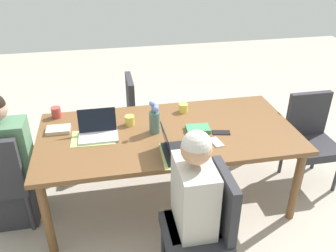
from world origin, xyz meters
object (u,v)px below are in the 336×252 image
(flower_vase, at_px, (155,119))
(coffee_mug_near_left, at_px, (130,120))
(dining_table, at_px, (168,138))
(laptop_head_right_left_near, at_px, (98,131))
(chair_head_left_right_near, at_px, (310,135))
(phone_black, at_px, (221,133))
(book_blue_cover, at_px, (58,130))
(chair_head_right_left_near, at_px, (0,177))
(book_red_cover, at_px, (198,129))
(laptop_far_left_mid, at_px, (175,150))
(chair_near_left_far, at_px, (142,112))
(coffee_mug_centre_left, at_px, (183,108))
(phone_silver, at_px, (216,142))
(person_far_left_mid, at_px, (193,215))
(coffee_mug_near_right, at_px, (56,112))
(chair_far_left_mid, at_px, (206,223))
(person_head_right_left_near, at_px, (9,168))

(flower_vase, relative_size, coffee_mug_near_left, 3.45)
(dining_table, xyz_separation_m, laptop_head_right_left_near, (0.59, -0.03, 0.11))
(chair_head_left_right_near, xyz_separation_m, phone_black, (0.99, 0.18, 0.25))
(book_blue_cover, bearing_deg, dining_table, 170.41)
(chair_head_right_left_near, distance_m, coffee_mug_near_left, 1.15)
(flower_vase, height_order, book_red_cover, flower_vase)
(dining_table, distance_m, phone_black, 0.46)
(laptop_far_left_mid, relative_size, laptop_head_right_left_near, 1.00)
(laptop_head_right_left_near, bearing_deg, chair_head_right_left_near, 6.48)
(book_blue_cover, bearing_deg, chair_head_left_right_near, 178.52)
(chair_near_left_far, relative_size, phone_black, 6.00)
(chair_head_right_left_near, relative_size, coffee_mug_near_left, 10.47)
(coffee_mug_centre_left, bearing_deg, chair_head_right_left_near, 13.66)
(dining_table, height_order, chair_head_left_right_near, chair_head_left_right_near)
(phone_black, height_order, phone_silver, same)
(person_far_left_mid, xyz_separation_m, coffee_mug_near_left, (0.33, -0.99, 0.26))
(dining_table, relative_size, coffee_mug_near_right, 22.19)
(flower_vase, xyz_separation_m, book_red_cover, (-0.37, 0.05, -0.11))
(laptop_head_right_left_near, bearing_deg, book_red_cover, 174.83)
(chair_near_left_far, relative_size, flower_vase, 3.04)
(dining_table, bearing_deg, chair_head_right_left_near, 2.39)
(person_far_left_mid, xyz_separation_m, book_red_cover, (-0.23, -0.77, 0.23))
(dining_table, bearing_deg, flower_vase, -5.82)
(chair_near_left_far, xyz_separation_m, coffee_mug_near_left, (0.19, 0.71, 0.28))
(laptop_far_left_mid, distance_m, book_blue_cover, 1.05)
(phone_black, bearing_deg, laptop_far_left_mid, -139.36)
(chair_far_left_mid, bearing_deg, laptop_far_left_mid, -77.21)
(book_red_cover, relative_size, book_blue_cover, 1.00)
(coffee_mug_near_left, height_order, phone_black, coffee_mug_near_left)
(phone_black, distance_m, phone_silver, 0.17)
(dining_table, height_order, coffee_mug_near_left, coffee_mug_near_left)
(chair_far_left_mid, distance_m, phone_silver, 0.71)
(chair_near_left_far, height_order, flower_vase, flower_vase)
(chair_far_left_mid, xyz_separation_m, coffee_mug_near_left, (0.41, -1.05, 0.28))
(coffee_mug_centre_left, bearing_deg, person_head_right_left_near, 11.54)
(dining_table, relative_size, chair_near_left_far, 2.44)
(laptop_far_left_mid, xyz_separation_m, coffee_mug_near_right, (0.94, -0.81, 0.00))
(laptop_far_left_mid, distance_m, phone_silver, 0.39)
(person_far_left_mid, xyz_separation_m, book_blue_cover, (0.94, -0.99, 0.23))
(chair_head_right_left_near, xyz_separation_m, coffee_mug_centre_left, (-1.61, -0.39, 0.28))
(coffee_mug_centre_left, bearing_deg, dining_table, 57.60)
(laptop_head_right_left_near, height_order, coffee_mug_centre_left, laptop_head_right_left_near)
(person_far_left_mid, height_order, phone_silver, person_far_left_mid)
(phone_silver, bearing_deg, laptop_far_left_mid, -83.24)
(dining_table, relative_size, phone_silver, 14.66)
(chair_head_left_right_near, xyz_separation_m, laptop_far_left_mid, (1.45, 0.43, 0.29))
(dining_table, relative_size, person_head_right_left_near, 1.84)
(laptop_head_right_left_near, relative_size, phone_silver, 2.13)
(dining_table, distance_m, book_blue_cover, 0.94)
(coffee_mug_near_left, bearing_deg, coffee_mug_centre_left, -163.20)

